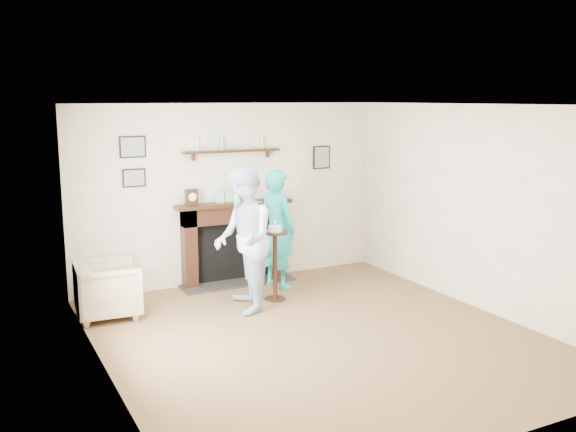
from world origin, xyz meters
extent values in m
plane|color=brown|center=(0.00, 0.00, 0.00)|extent=(5.00, 5.00, 0.00)
cube|color=beige|center=(0.00, 2.50, 1.25)|extent=(4.50, 0.04, 2.50)
cube|color=beige|center=(-2.25, 0.00, 1.25)|extent=(0.04, 5.00, 2.50)
cube|color=beige|center=(2.25, 0.00, 1.25)|extent=(0.04, 5.00, 2.50)
cube|color=silver|center=(0.00, 0.00, 2.50)|extent=(4.50, 5.00, 0.04)
cube|color=black|center=(-0.66, 2.40, 0.55)|extent=(0.18, 0.20, 1.10)
cube|color=black|center=(0.66, 2.40, 0.55)|extent=(0.18, 0.20, 1.10)
cube|color=black|center=(0.00, 2.40, 0.98)|extent=(1.50, 0.20, 0.24)
cube|color=black|center=(0.00, 2.47, 0.43)|extent=(1.14, 0.06, 0.86)
cube|color=#2B2926|center=(0.00, 2.28, 0.01)|extent=(1.60, 0.44, 0.03)
cube|color=black|center=(0.00, 2.37, 1.12)|extent=(1.68, 0.26, 0.05)
cube|color=black|center=(0.00, 2.42, 1.85)|extent=(1.40, 0.15, 0.03)
cube|color=black|center=(-1.35, 2.48, 1.95)|extent=(0.34, 0.03, 0.28)
cube|color=black|center=(-1.35, 2.48, 1.55)|extent=(0.30, 0.03, 0.24)
cube|color=black|center=(1.45, 2.48, 1.70)|extent=(0.28, 0.03, 0.34)
cube|color=black|center=(-0.62, 2.37, 1.26)|extent=(0.16, 0.09, 0.22)
cylinder|color=white|center=(-0.62, 2.32, 1.27)|extent=(0.11, 0.01, 0.11)
sphere|color=#3A8C2E|center=(0.64, 2.37, 1.21)|extent=(0.12, 0.12, 0.12)
imported|color=tan|center=(-1.90, 1.71, 0.00)|extent=(0.78, 0.76, 0.67)
imported|color=#A7B9D1|center=(-0.38, 1.19, 0.00)|extent=(0.87, 1.00, 1.78)
imported|color=teal|center=(0.43, 1.90, 0.00)|extent=(0.56, 0.69, 1.63)
cylinder|color=black|center=(0.15, 1.40, 0.01)|extent=(0.27, 0.27, 0.02)
cylinder|color=black|center=(0.15, 1.40, 0.45)|extent=(0.06, 0.06, 0.86)
cylinder|color=black|center=(0.15, 1.40, 0.89)|extent=(0.32, 0.32, 0.03)
cylinder|color=silver|center=(0.15, 1.40, 0.91)|extent=(0.22, 0.22, 0.01)
cylinder|color=white|center=(0.15, 1.40, 0.94)|extent=(0.17, 0.17, 0.06)
cylinder|color=#FCE99F|center=(0.15, 1.40, 0.99)|extent=(0.01, 0.01, 0.05)
sphere|color=orange|center=(0.15, 1.40, 1.03)|extent=(0.02, 0.02, 0.02)
camera|label=1|loc=(-3.33, -5.76, 2.57)|focal=40.00mm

